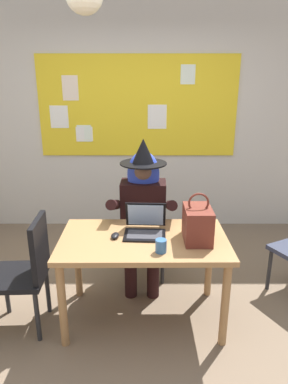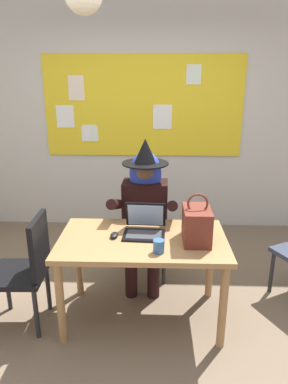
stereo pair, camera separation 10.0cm
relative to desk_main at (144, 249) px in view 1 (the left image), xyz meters
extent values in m
plane|color=#75604C|center=(-0.07, -0.05, -0.63)|extent=(24.00, 24.00, 0.00)
cube|color=beige|center=(-0.07, 1.96, 0.78)|extent=(5.37, 0.10, 2.81)
cube|color=yellow|center=(-0.07, 1.90, 0.92)|extent=(2.40, 0.02, 1.20)
cube|color=white|center=(0.17, 1.89, 0.80)|extent=(0.23, 0.01, 0.29)
cube|color=white|center=(-0.74, 1.89, 0.59)|extent=(0.21, 0.01, 0.18)
cube|color=white|center=(0.52, 1.89, 1.29)|extent=(0.17, 0.01, 0.22)
cube|color=#F4E0C6|center=(-0.87, 1.89, 1.14)|extent=(0.19, 0.01, 0.29)
cube|color=white|center=(-1.03, 1.89, 0.80)|extent=(0.22, 0.01, 0.27)
cube|color=white|center=(-0.74, 1.89, 0.60)|extent=(0.18, 0.01, 0.20)
cube|color=#A37547|center=(0.00, 0.00, 0.07)|extent=(1.29, 0.75, 0.04)
cylinder|color=#A37547|center=(-0.58, -0.31, -0.29)|extent=(0.06, 0.06, 0.68)
cylinder|color=#A37547|center=(0.59, -0.31, -0.29)|extent=(0.06, 0.06, 0.68)
cylinder|color=#A37547|center=(-0.59, 0.31, -0.29)|extent=(0.06, 0.06, 0.68)
cylinder|color=#A37547|center=(0.58, 0.31, -0.29)|extent=(0.06, 0.06, 0.68)
cube|color=black|center=(0.00, 0.65, -0.20)|extent=(0.45, 0.45, 0.04)
cube|color=black|center=(-0.02, 0.84, 0.05)|extent=(0.38, 0.07, 0.45)
cylinder|color=#262628|center=(0.18, 0.50, -0.42)|extent=(0.04, 0.04, 0.41)
cylinder|color=#262628|center=(-0.16, 0.47, -0.42)|extent=(0.04, 0.04, 0.41)
cylinder|color=#262628|center=(0.15, 0.83, -0.42)|extent=(0.04, 0.04, 0.41)
cylinder|color=#262628|center=(-0.19, 0.81, -0.42)|extent=(0.04, 0.04, 0.41)
cylinder|color=black|center=(0.08, 0.29, -0.40)|extent=(0.11, 0.11, 0.45)
cylinder|color=black|center=(-0.12, 0.30, -0.40)|extent=(0.11, 0.11, 0.45)
cylinder|color=black|center=(0.09, 0.46, -0.15)|extent=(0.16, 0.42, 0.15)
cylinder|color=black|center=(-0.11, 0.46, -0.15)|extent=(0.16, 0.42, 0.15)
cube|color=black|center=(0.00, 0.67, 0.08)|extent=(0.43, 0.27, 0.52)
cylinder|color=black|center=(0.24, 0.43, 0.20)|extent=(0.10, 0.47, 0.24)
cylinder|color=black|center=(-0.26, 0.45, 0.20)|extent=(0.10, 0.47, 0.24)
sphere|color=brown|center=(0.00, 0.67, 0.44)|extent=(0.20, 0.20, 0.20)
ellipsoid|color=blue|center=(0.00, 0.70, 0.40)|extent=(0.31, 0.23, 0.44)
cylinder|color=black|center=(0.00, 0.67, 0.52)|extent=(0.43, 0.43, 0.01)
cone|color=black|center=(0.00, 0.67, 0.63)|extent=(0.21, 0.21, 0.23)
cube|color=black|center=(0.01, 0.04, 0.10)|extent=(0.33, 0.24, 0.01)
cube|color=#333338|center=(0.01, 0.04, 0.11)|extent=(0.28, 0.18, 0.00)
cube|color=black|center=(0.02, 0.18, 0.22)|extent=(0.33, 0.09, 0.22)
cube|color=#99B7E0|center=(0.02, 0.17, 0.21)|extent=(0.29, 0.07, 0.19)
ellipsoid|color=black|center=(-0.22, 0.01, 0.11)|extent=(0.07, 0.11, 0.03)
cube|color=maroon|center=(0.40, -0.03, 0.22)|extent=(0.20, 0.30, 0.26)
torus|color=maroon|center=(0.40, -0.03, 0.39)|extent=(0.16, 0.02, 0.16)
cylinder|color=#336099|center=(0.12, -0.22, 0.14)|extent=(0.08, 0.08, 0.09)
cube|color=black|center=(-0.96, -0.11, -0.18)|extent=(0.44, 0.44, 0.04)
cube|color=black|center=(-0.77, -0.10, 0.07)|extent=(0.05, 0.38, 0.45)
cylinder|color=#262628|center=(-1.14, 0.06, -0.41)|extent=(0.04, 0.04, 0.43)
cylinder|color=#262628|center=(-0.79, -0.27, -0.41)|extent=(0.04, 0.04, 0.43)
cylinder|color=#262628|center=(-0.80, 0.07, -0.41)|extent=(0.04, 0.04, 0.43)
cylinder|color=#262628|center=(1.16, 0.40, -0.42)|extent=(0.04, 0.04, 0.41)
camera|label=1|loc=(0.00, -2.42, 1.28)|focal=32.56mm
camera|label=2|loc=(0.10, -2.42, 1.28)|focal=32.56mm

